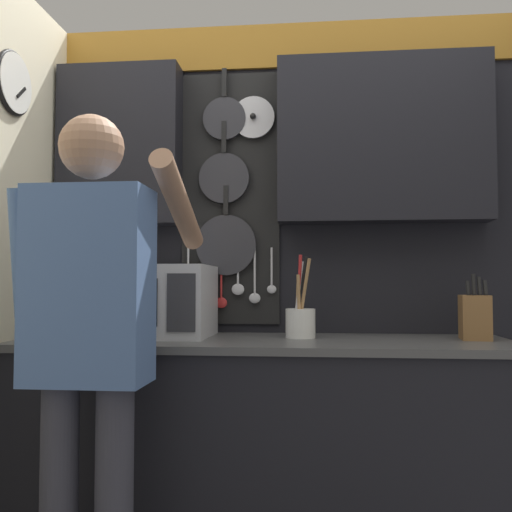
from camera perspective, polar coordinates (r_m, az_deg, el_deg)
name	(u,v)px	position (r m, az deg, el deg)	size (l,w,h in m)	color
base_cabinet_counter	(264,457)	(2.42, 0.85, -19.44)	(1.97, 0.64, 0.93)	black
back_wall_unit	(274,217)	(2.62, 1.77, 3.96)	(2.54, 0.20, 2.38)	black
microwave	(151,301)	(2.47, -10.49, -4.44)	(0.51, 0.40, 0.30)	silver
knife_block	(475,317)	(2.46, 21.04, -5.68)	(0.13, 0.16, 0.26)	brown
utensil_crock	(300,319)	(2.38, 4.46, -6.32)	(0.12, 0.12, 0.34)	white
person	(90,327)	(1.92, -16.24, -6.79)	(0.54, 0.64, 1.71)	#383842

